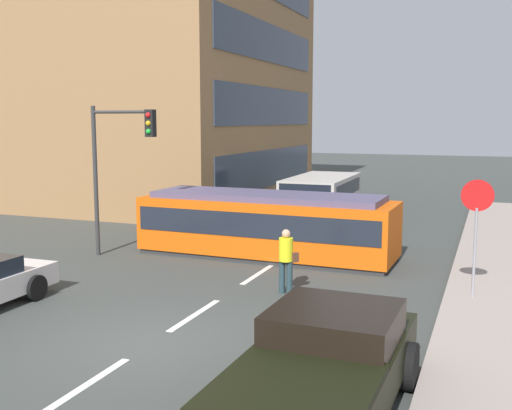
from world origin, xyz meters
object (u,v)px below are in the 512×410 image
stop_sign (477,214)px  parked_sedan_mid (191,212)px  streetcar_tram (266,224)px  traffic_light_mast (118,153)px  pickup_truck_parked (325,367)px  city_bus (322,193)px  pedestrian_crossing (286,257)px

stop_sign → parked_sedan_mid: bearing=148.4°
streetcar_tram → traffic_light_mast: 5.26m
pickup_truck_parked → stop_sign: stop_sign is taller
streetcar_tram → stop_sign: size_ratio=2.91×
stop_sign → streetcar_tram: bearing=155.2°
city_bus → pedestrian_crossing: 12.86m
pickup_truck_parked → traffic_light_mast: (-8.96, 8.06, 2.59)m
pickup_truck_parked → traffic_light_mast: traffic_light_mast is taller
streetcar_tram → city_bus: 8.76m
pedestrian_crossing → pickup_truck_parked: bearing=-66.5°
city_bus → pickup_truck_parked: (5.16, -18.68, -0.26)m
traffic_light_mast → city_bus: bearing=70.3°
parked_sedan_mid → traffic_light_mast: size_ratio=0.93×
streetcar_tram → traffic_light_mast: bearing=-156.6°
streetcar_tram → traffic_light_mast: traffic_light_mast is taller
pickup_truck_parked → traffic_light_mast: 12.33m
streetcar_tram → parked_sedan_mid: 6.27m
city_bus → parked_sedan_mid: size_ratio=1.27×
parked_sedan_mid → city_bus: bearing=48.1°
streetcar_tram → pedestrian_crossing: 4.35m
pedestrian_crossing → parked_sedan_mid: 10.39m
pedestrian_crossing → parked_sedan_mid: bearing=131.0°
streetcar_tram → pickup_truck_parked: streetcar_tram is taller
city_bus → stop_sign: (7.02, -11.74, 1.13)m
pickup_truck_parked → streetcar_tram: bearing=114.9°
pickup_truck_parked → parked_sedan_mid: (-9.45, 13.90, -0.17)m
streetcar_tram → stop_sign: (6.48, -2.99, 1.12)m
city_bus → traffic_light_mast: (-3.80, -10.62, 2.33)m
streetcar_tram → traffic_light_mast: size_ratio=1.72×
stop_sign → traffic_light_mast: 10.94m
city_bus → pedestrian_crossing: size_ratio=3.44×
pickup_truck_parked → traffic_light_mast: bearing=138.0°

